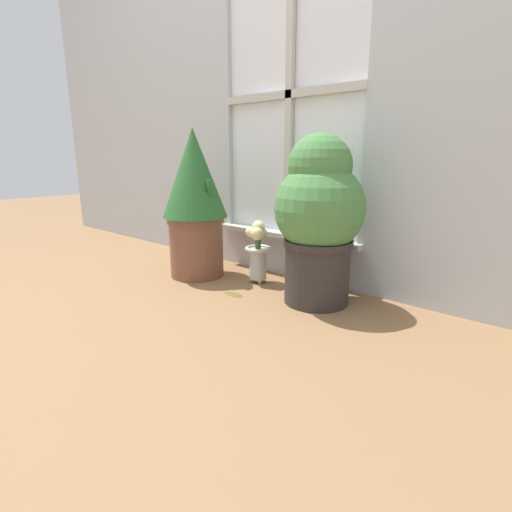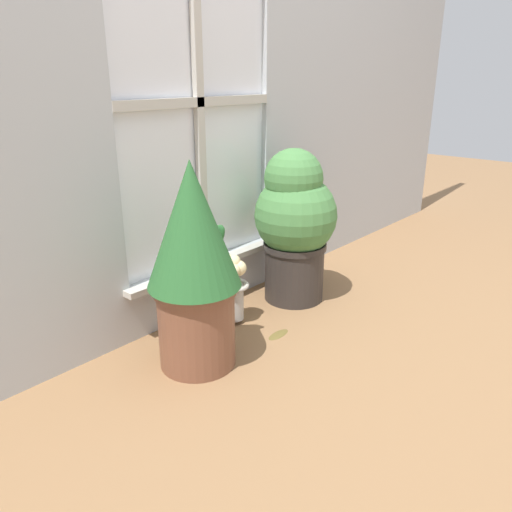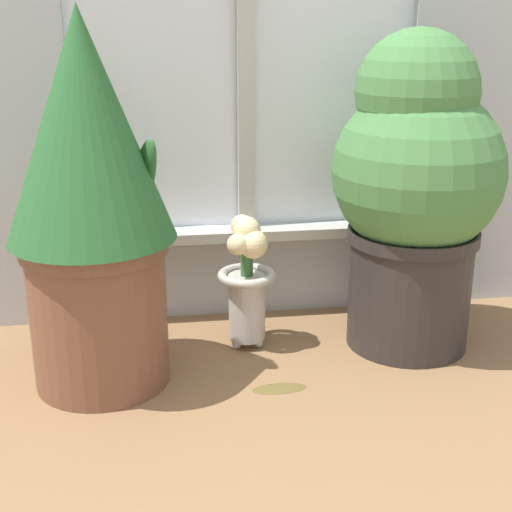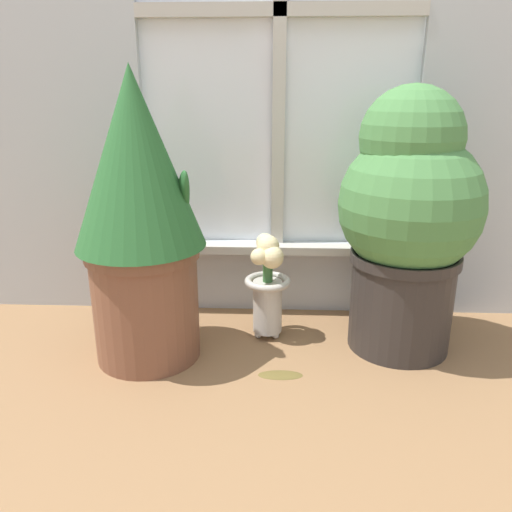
# 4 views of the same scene
# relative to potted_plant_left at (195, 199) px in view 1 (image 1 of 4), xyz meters

# --- Properties ---
(ground_plane) EXTENTS (10.00, 10.00, 0.00)m
(ground_plane) POSITION_rel_potted_plant_left_xyz_m (0.33, -0.18, -0.39)
(ground_plane) COLOR olive
(potted_plant_left) EXTENTS (0.32, 0.32, 0.72)m
(potted_plant_left) POSITION_rel_potted_plant_left_xyz_m (0.00, 0.00, 0.00)
(potted_plant_left) COLOR brown
(potted_plant_left) RESTS_ON ground_plane
(potted_plant_right) EXTENTS (0.36, 0.36, 0.68)m
(potted_plant_right) POSITION_rel_potted_plant_left_xyz_m (0.66, 0.08, -0.03)
(potted_plant_right) COLOR #2D2826
(potted_plant_right) RESTS_ON ground_plane
(flower_vase) EXTENTS (0.13, 0.13, 0.30)m
(flower_vase) POSITION_rel_potted_plant_left_xyz_m (0.31, 0.11, -0.22)
(flower_vase) COLOR #BCB7AD
(flower_vase) RESTS_ON ground_plane
(fallen_leaf) EXTENTS (0.11, 0.05, 0.01)m
(fallen_leaf) POSITION_rel_potted_plant_left_xyz_m (0.34, -0.09, -0.38)
(fallen_leaf) COLOR brown
(fallen_leaf) RESTS_ON ground_plane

